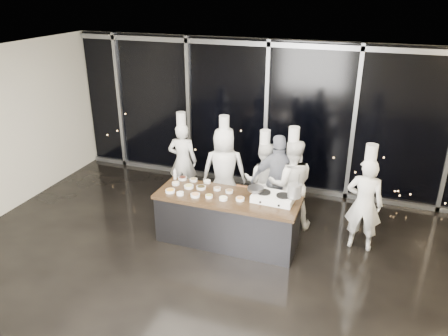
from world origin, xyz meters
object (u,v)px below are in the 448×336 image
(chef_center, at_px, (263,180))
(chef_right, at_px, (291,184))
(chef_far_left, at_px, (183,160))
(stock_pot, at_px, (295,190))
(demo_counter, at_px, (227,219))
(chef_side, at_px, (364,203))
(stove, at_px, (273,197))
(frying_pan, at_px, (255,189))
(chef_left, at_px, (224,170))
(guest, at_px, (279,180))

(chef_center, xyz_separation_m, chef_right, (0.55, -0.14, 0.08))
(chef_far_left, height_order, chef_center, chef_far_left)
(chef_center, bearing_deg, chef_right, 157.93)
(stock_pot, relative_size, chef_far_left, 0.12)
(demo_counter, distance_m, chef_side, 2.32)
(stock_pot, distance_m, chef_far_left, 2.88)
(chef_far_left, bearing_deg, stove, 139.34)
(chef_right, bearing_deg, demo_counter, 29.22)
(demo_counter, xyz_separation_m, chef_side, (2.20, 0.63, 0.40))
(demo_counter, distance_m, chef_right, 1.36)
(demo_counter, height_order, frying_pan, frying_pan)
(chef_left, relative_size, chef_center, 1.11)
(demo_counter, height_order, stove, stove)
(chef_far_left, bearing_deg, chef_right, 158.63)
(demo_counter, relative_size, chef_left, 1.25)
(frying_pan, relative_size, guest, 0.28)
(chef_far_left, relative_size, guest, 1.07)
(chef_side, bearing_deg, demo_counter, 18.22)
(demo_counter, height_order, chef_left, chef_left)
(frying_pan, distance_m, chef_right, 0.95)
(chef_center, distance_m, guest, 0.33)
(chef_far_left, xyz_separation_m, guest, (2.11, -0.36, 0.03))
(chef_right, bearing_deg, chef_left, -23.76)
(frying_pan, xyz_separation_m, chef_far_left, (-1.90, 1.23, -0.22))
(stock_pot, xyz_separation_m, guest, (-0.46, 0.90, -0.28))
(stock_pot, xyz_separation_m, chef_center, (-0.77, 0.98, -0.37))
(frying_pan, xyz_separation_m, chef_left, (-0.90, 0.97, -0.18))
(chef_left, bearing_deg, chef_far_left, -32.96)
(chef_far_left, height_order, guest, chef_far_left)
(chef_right, xyz_separation_m, chef_side, (1.30, -0.31, -0.01))
(frying_pan, distance_m, chef_far_left, 2.28)
(frying_pan, bearing_deg, chef_center, 98.60)
(chef_center, bearing_deg, chef_far_left, -16.39)
(guest, relative_size, chef_right, 0.90)
(demo_counter, distance_m, chef_left, 1.26)
(frying_pan, bearing_deg, demo_counter, -162.12)
(stove, height_order, frying_pan, frying_pan)
(stove, bearing_deg, guest, 99.99)
(frying_pan, xyz_separation_m, stock_pot, (0.67, -0.03, 0.09))
(demo_counter, distance_m, chef_far_left, 2.03)
(stove, height_order, chef_side, chef_side)
(stove, bearing_deg, chef_side, 22.92)
(chef_left, bearing_deg, guest, 156.62)
(stove, distance_m, chef_side, 1.53)
(guest, distance_m, chef_right, 0.25)
(chef_far_left, bearing_deg, guest, 159.21)
(guest, bearing_deg, demo_counter, 34.24)
(demo_counter, xyz_separation_m, frying_pan, (0.45, 0.12, 0.61))
(chef_left, distance_m, guest, 1.11)
(stove, height_order, stock_pot, stock_pot)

